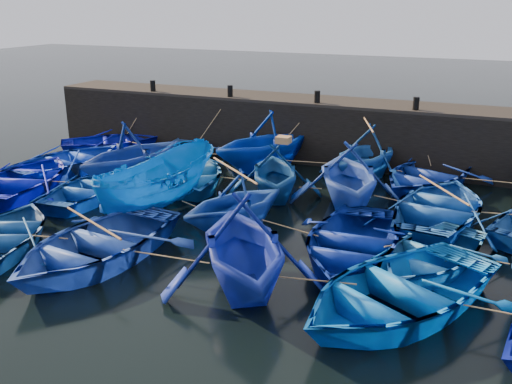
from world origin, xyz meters
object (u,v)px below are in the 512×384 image
at_px(boat_0, 112,141).
at_px(wooden_crate, 283,140).
at_px(boat_13, 27,178).
at_px(boat_8, 186,172).

bearing_deg(boat_0, wooden_crate, -148.83).
distance_m(boat_0, boat_13, 6.22).
xyz_separation_m(boat_0, wooden_crate, (9.69, -3.24, 1.71)).
distance_m(boat_13, wooden_crate, 9.44).
xyz_separation_m(boat_8, wooden_crate, (3.86, 0.02, 1.60)).
relative_size(boat_13, wooden_crate, 11.02).
bearing_deg(wooden_crate, boat_8, -179.77).
relative_size(boat_0, wooden_crate, 9.43).
height_order(boat_0, boat_8, boat_8).
bearing_deg(boat_13, wooden_crate, -177.45).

